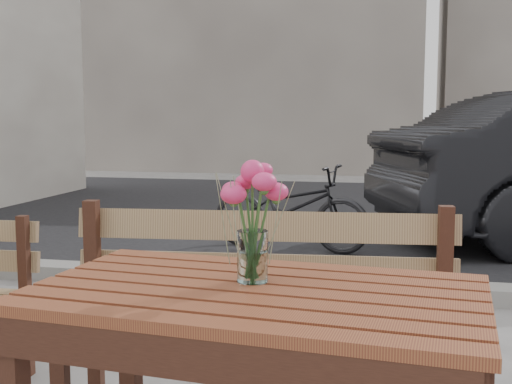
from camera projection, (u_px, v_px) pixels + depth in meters
street at (352, 238)px, 6.68m from camera, size 30.00×8.12×0.12m
backdrop_buildings at (387, 19)px, 15.28m from camera, size 15.50×4.00×8.00m
main_table at (256, 332)px, 1.87m from camera, size 1.36×0.88×0.80m
main_bench at (261, 297)px, 2.51m from camera, size 1.60×0.61×0.97m
main_vase at (252, 207)px, 1.90m from camera, size 0.20×0.20×0.36m
bicycle at (289, 207)px, 6.20m from camera, size 1.67×0.86×0.84m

